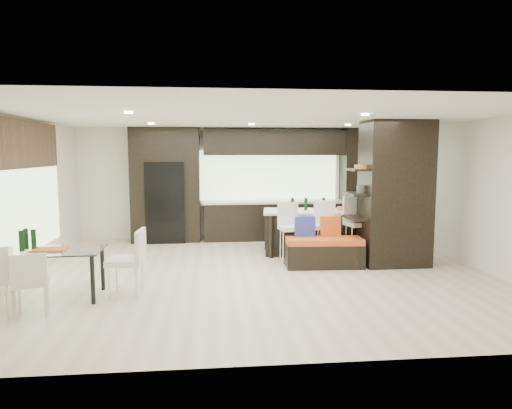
{
  "coord_description": "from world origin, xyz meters",
  "views": [
    {
      "loc": [
        -0.83,
        -7.8,
        2.11
      ],
      "look_at": [
        0.0,
        0.6,
        1.15
      ],
      "focal_mm": 32.0,
      "sensor_mm": 36.0,
      "label": 1
    }
  ],
  "objects": [
    {
      "name": "ground",
      "position": [
        0.0,
        0.0,
        0.0
      ],
      "size": [
        8.0,
        8.0,
        0.0
      ],
      "primitive_type": "plane",
      "color": "beige",
      "rests_on": "ground"
    },
    {
      "name": "back_wall",
      "position": [
        0.0,
        3.5,
        1.35
      ],
      "size": [
        8.0,
        0.02,
        2.7
      ],
      "primitive_type": "cube",
      "color": "white",
      "rests_on": "ground"
    },
    {
      "name": "left_wall",
      "position": [
        -4.0,
        0.0,
        1.35
      ],
      "size": [
        0.02,
        7.0,
        2.7
      ],
      "primitive_type": "cube",
      "color": "white",
      "rests_on": "ground"
    },
    {
      "name": "right_wall",
      "position": [
        4.0,
        0.0,
        1.35
      ],
      "size": [
        0.02,
        7.0,
        2.7
      ],
      "primitive_type": "cube",
      "color": "white",
      "rests_on": "ground"
    },
    {
      "name": "ceiling",
      "position": [
        0.0,
        0.0,
        2.7
      ],
      "size": [
        8.0,
        7.0,
        0.02
      ],
      "primitive_type": "cube",
      "color": "white",
      "rests_on": "ground"
    },
    {
      "name": "window_left",
      "position": [
        -3.96,
        0.2,
        1.35
      ],
      "size": [
        0.04,
        3.2,
        1.9
      ],
      "primitive_type": "cube",
      "color": "#B2D199",
      "rests_on": "left_wall"
    },
    {
      "name": "window_back",
      "position": [
        0.6,
        3.46,
        1.55
      ],
      "size": [
        3.4,
        0.04,
        1.2
      ],
      "primitive_type": "cube",
      "color": "#B2D199",
      "rests_on": "back_wall"
    },
    {
      "name": "stone_accent",
      "position": [
        -3.93,
        0.2,
        2.25
      ],
      "size": [
        0.08,
        3.0,
        0.8
      ],
      "primitive_type": "cube",
      "color": "brown",
      "rests_on": "left_wall"
    },
    {
      "name": "ceiling_spots",
      "position": [
        0.0,
        0.25,
        2.68
      ],
      "size": [
        4.0,
        3.0,
        0.02
      ],
      "primitive_type": "cube",
      "color": "white",
      "rests_on": "ceiling"
    },
    {
      "name": "back_cabinetry",
      "position": [
        0.5,
        3.17,
        1.35
      ],
      "size": [
        6.8,
        0.68,
        2.7
      ],
      "primitive_type": "cube",
      "color": "black",
      "rests_on": "ground"
    },
    {
      "name": "refrigerator",
      "position": [
        -1.9,
        3.12,
        0.95
      ],
      "size": [
        0.9,
        0.68,
        1.9
      ],
      "primitive_type": "cube",
      "color": "black",
      "rests_on": "ground"
    },
    {
      "name": "partition_column",
      "position": [
        2.6,
        0.4,
        1.35
      ],
      "size": [
        1.2,
        0.8,
        2.7
      ],
      "primitive_type": "cube",
      "color": "black",
      "rests_on": "ground"
    },
    {
      "name": "kitchen_island",
      "position": [
        1.35,
        1.51,
        0.45
      ],
      "size": [
        2.28,
        1.21,
        0.9
      ],
      "primitive_type": "cube",
      "rotation": [
        0.0,
        0.0,
        -0.13
      ],
      "color": "black",
      "rests_on": "ground"
    },
    {
      "name": "stool_left",
      "position": [
        0.68,
        0.74,
        0.46
      ],
      "size": [
        0.46,
        0.46,
        0.92
      ],
      "primitive_type": "cube",
      "rotation": [
        0.0,
        0.0,
        0.14
      ],
      "color": "silver",
      "rests_on": "ground"
    },
    {
      "name": "stool_mid",
      "position": [
        1.35,
        0.73,
        0.48
      ],
      "size": [
        0.5,
        0.5,
        0.95
      ],
      "primitive_type": "cube",
      "rotation": [
        0.0,
        0.0,
        -0.2
      ],
      "color": "silver",
      "rests_on": "ground"
    },
    {
      "name": "stool_right",
      "position": [
        2.02,
        0.72,
        0.51
      ],
      "size": [
        0.54,
        0.54,
        1.02
      ],
      "primitive_type": "cube",
      "rotation": [
        0.0,
        0.0,
        0.22
      ],
      "color": "silver",
      "rests_on": "ground"
    },
    {
      "name": "bench",
      "position": [
        1.24,
        0.32,
        0.27
      ],
      "size": [
        1.44,
        0.62,
        0.55
      ],
      "primitive_type": "cube",
      "rotation": [
        0.0,
        0.0,
        -0.05
      ],
      "color": "black",
      "rests_on": "ground"
    },
    {
      "name": "floor_vase",
      "position": [
        2.3,
        0.84,
        0.6
      ],
      "size": [
        0.48,
        0.48,
        1.2
      ],
      "primitive_type": null,
      "rotation": [
        0.0,
        0.0,
        -0.09
      ],
      "color": "#404B36",
      "rests_on": "ground"
    },
    {
      "name": "dining_table",
      "position": [
        -3.16,
        -1.09,
        0.36
      ],
      "size": [
        1.5,
        0.87,
        0.71
      ],
      "primitive_type": "cube",
      "rotation": [
        0.0,
        0.0,
        0.03
      ],
      "color": "white",
      "rests_on": "ground"
    },
    {
      "name": "chair_near",
      "position": [
        -3.16,
        -1.8,
        0.39
      ],
      "size": [
        0.52,
        0.52,
        0.79
      ],
      "primitive_type": "cube",
      "rotation": [
        0.0,
        0.0,
        0.26
      ],
      "color": "silver",
      "rests_on": "ground"
    },
    {
      "name": "chair_end",
      "position": [
        -2.09,
        -1.09,
        0.46
      ],
      "size": [
        0.53,
        0.53,
        0.92
      ],
      "primitive_type": "cube",
      "rotation": [
        0.0,
        0.0,
        1.49
      ],
      "color": "silver",
      "rests_on": "ground"
    }
  ]
}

